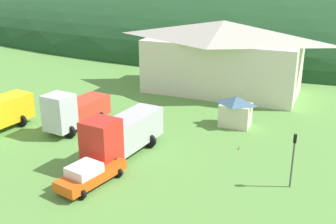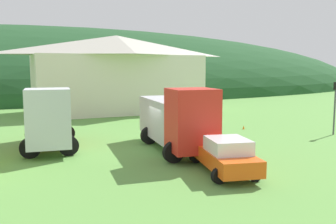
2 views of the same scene
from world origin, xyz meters
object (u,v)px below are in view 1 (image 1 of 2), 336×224
tow_truck_silver (74,110)px  crane_truck_red (122,133)px  traffic_cone_near_pickup (239,149)px  play_shed_cream (236,111)px  traffic_cone_mid_row (146,134)px  depot_building (223,56)px  traffic_light_east (293,155)px  service_pickup_orange (90,174)px

tow_truck_silver → crane_truck_red: 7.38m
crane_truck_red → traffic_cone_near_pickup: 9.46m
play_shed_cream → traffic_cone_mid_row: 8.41m
play_shed_cream → traffic_cone_near_pickup: 5.35m
traffic_cone_near_pickup → play_shed_cream: bearing=107.9°
crane_truck_red → depot_building: bearing=180.0°
play_shed_cream → traffic_cone_mid_row: bearing=-142.7°
tow_truck_silver → traffic_light_east: bearing=87.5°
traffic_light_east → play_shed_cream: bearing=122.9°
depot_building → traffic_cone_near_pickup: size_ratio=31.54×
traffic_cone_near_pickup → tow_truck_silver: bearing=-174.3°
depot_building → tow_truck_silver: 18.95m
traffic_light_east → tow_truck_silver: bearing=170.9°
crane_truck_red → traffic_light_east: (12.50, 0.19, 0.46)m
tow_truck_silver → traffic_cone_near_pickup: 14.79m
depot_building → play_shed_cream: depot_building is taller
tow_truck_silver → crane_truck_red: crane_truck_red is taller
tow_truck_silver → traffic_light_east: 19.38m
crane_truck_red → traffic_cone_mid_row: 4.97m
traffic_light_east → traffic_cone_mid_row: bearing=160.8°
play_shed_cream → tow_truck_silver: bearing=-154.0°
depot_building → tow_truck_silver: (-8.81, -16.60, -2.44)m
tow_truck_silver → traffic_cone_mid_row: 6.80m
service_pickup_orange → traffic_light_east: traffic_light_east is taller
crane_truck_red → tow_truck_silver: bearing=-109.9°
tow_truck_silver → crane_truck_red: bearing=70.4°
depot_building → traffic_cone_near_pickup: bearing=-69.0°
tow_truck_silver → traffic_light_east: (19.12, -3.06, 0.57)m
crane_truck_red → service_pickup_orange: 4.87m
play_shed_cream → tow_truck_silver: (-13.03, -6.36, 0.31)m
play_shed_cream → traffic_cone_near_pickup: bearing=-72.1°
traffic_cone_mid_row → crane_truck_red: bearing=-87.6°
crane_truck_red → service_pickup_orange: bearing=8.6°
crane_truck_red → traffic_cone_mid_row: size_ratio=15.01×
traffic_light_east → traffic_cone_mid_row: traffic_light_east is taller
depot_building → crane_truck_red: size_ratio=2.26×
depot_building → play_shed_cream: (4.21, -10.23, -2.75)m
depot_building → traffic_cone_mid_row: 16.00m
tow_truck_silver → traffic_light_east: size_ratio=1.82×
tow_truck_silver → traffic_cone_mid_row: bearing=108.4°
depot_building → traffic_cone_mid_row: (-2.38, -15.25, -4.21)m
crane_truck_red → service_pickup_orange: size_ratio=1.52×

